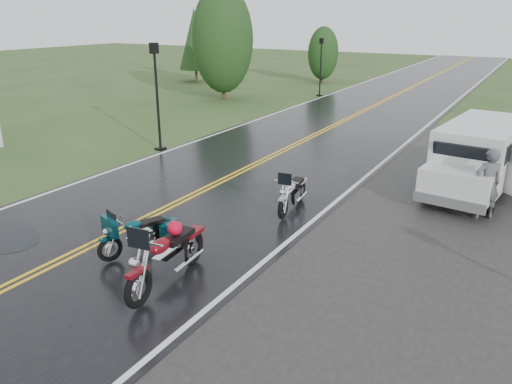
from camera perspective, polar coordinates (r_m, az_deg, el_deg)
ground at (r=12.44m, az=-16.04°, el=-4.85°), size 120.00×120.00×0.00m
road at (r=20.20m, az=4.52°, el=5.38°), size 8.00×100.00×0.04m
motorcycle_red at (r=9.07m, az=-13.44°, el=-9.04°), size 1.14×2.55×1.46m
motorcycle_teal at (r=10.91m, az=-16.45°, el=-5.25°), size 1.29×2.01×1.11m
motorcycle_silver at (r=12.62m, az=3.12°, el=-0.82°), size 0.98×2.07×1.18m
van_white at (r=14.56m, az=19.39°, el=2.73°), size 2.54×5.43×2.06m
person_at_van at (r=13.88m, az=24.90°, el=0.74°), size 0.81×0.74×1.86m
lamp_post_near_left at (r=19.44m, az=-11.22°, el=10.55°), size 0.35×0.35×4.06m
lamp_post_far_left at (r=32.60m, az=7.40°, el=13.96°), size 0.31×0.31×3.62m
tree_left_mid at (r=31.10m, az=-3.80°, el=15.74°), size 3.66×3.66×5.72m
tree_left_far at (r=39.23m, az=7.64°, el=14.84°), size 2.29×2.29×3.52m
pine_left_far at (r=39.86m, az=-6.96°, el=16.21°), size 2.54×2.54×5.29m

